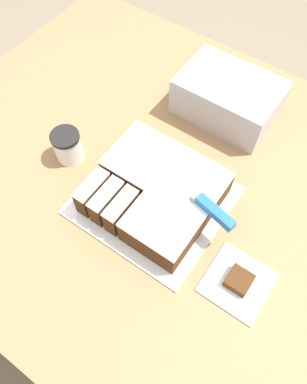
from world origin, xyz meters
TOP-DOWN VIEW (x-y plane):
  - ground_plane at (0.00, 0.00)m, footprint 8.00×8.00m
  - countertop at (0.00, 0.00)m, footprint 1.40×1.10m
  - cake_board at (0.01, -0.08)m, footprint 0.35×0.33m
  - cake at (0.02, -0.07)m, footprint 0.29×0.27m
  - knife at (0.13, -0.06)m, footprint 0.32×0.09m
  - coffee_cup at (-0.25, -0.09)m, footprint 0.08×0.08m
  - paper_napkin at (0.29, -0.14)m, footprint 0.14×0.14m
  - brownie at (0.29, -0.14)m, footprint 0.05×0.05m
  - storage_box at (0.02, 0.29)m, footprint 0.27×0.19m

SIDE VIEW (x-z plane):
  - ground_plane at x=0.00m, z-range 0.00..0.00m
  - countertop at x=0.00m, z-range 0.00..0.90m
  - cake_board at x=0.01m, z-range 0.90..0.90m
  - paper_napkin at x=0.29m, z-range 0.90..0.90m
  - brownie at x=0.29m, z-range 0.90..0.93m
  - coffee_cup at x=-0.25m, z-range 0.90..0.99m
  - cake at x=0.02m, z-range 0.90..0.98m
  - storage_box at x=0.02m, z-range 0.90..1.02m
  - knife at x=0.13m, z-range 0.98..1.00m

